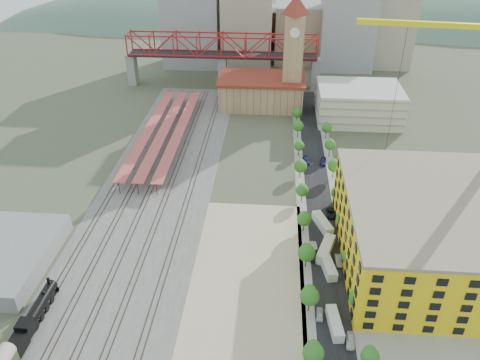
# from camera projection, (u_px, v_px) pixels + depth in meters

# --- Properties ---
(ground) EXTENTS (400.00, 400.00, 0.00)m
(ground) POSITION_uv_depth(u_px,v_px,m) (267.00, 209.00, 141.71)
(ground) COLOR #474C38
(ground) RESTS_ON ground
(ballast_strip) EXTENTS (36.00, 165.00, 0.06)m
(ballast_strip) POSITION_uv_depth(u_px,v_px,m) (163.00, 175.00, 158.95)
(ballast_strip) COLOR #605E59
(ballast_strip) RESTS_ON ground
(dirt_lot) EXTENTS (28.00, 67.00, 0.06)m
(dirt_lot) POSITION_uv_depth(u_px,v_px,m) (247.00, 281.00, 115.16)
(dirt_lot) COLOR tan
(dirt_lot) RESTS_ON ground
(street_asphalt) EXTENTS (12.00, 170.00, 0.06)m
(street_asphalt) POSITION_uv_depth(u_px,v_px,m) (317.00, 185.00, 153.40)
(street_asphalt) COLOR black
(street_asphalt) RESTS_ON ground
(sidewalk_west) EXTENTS (3.00, 170.00, 0.04)m
(sidewalk_west) POSITION_uv_depth(u_px,v_px,m) (300.00, 184.00, 153.77)
(sidewalk_west) COLOR gray
(sidewalk_west) RESTS_ON ground
(sidewalk_east) EXTENTS (3.00, 170.00, 0.04)m
(sidewalk_east) POSITION_uv_depth(u_px,v_px,m) (334.00, 186.00, 153.04)
(sidewalk_east) COLOR gray
(sidewalk_east) RESTS_ON ground
(construction_pad) EXTENTS (50.00, 90.00, 0.06)m
(construction_pad) POSITION_uv_depth(u_px,v_px,m) (438.00, 261.00, 121.72)
(construction_pad) COLOR gray
(construction_pad) RESTS_ON ground
(rail_tracks) EXTENTS (26.56, 160.00, 0.18)m
(rail_tracks) POSITION_uv_depth(u_px,v_px,m) (157.00, 174.00, 159.01)
(rail_tracks) COLOR #382B23
(rail_tracks) RESTS_ON ground
(platform_canopies) EXTENTS (16.00, 80.00, 4.12)m
(platform_canopies) POSITION_uv_depth(u_px,v_px,m) (165.00, 129.00, 180.61)
(platform_canopies) COLOR #B9474A
(platform_canopies) RESTS_ON ground
(station_hall) EXTENTS (38.00, 24.00, 13.10)m
(station_hall) POSITION_uv_depth(u_px,v_px,m) (261.00, 91.00, 208.32)
(station_hall) COLOR tan
(station_hall) RESTS_ON ground
(clock_tower) EXTENTS (12.00, 12.00, 52.00)m
(clock_tower) POSITION_uv_depth(u_px,v_px,m) (294.00, 43.00, 194.28)
(clock_tower) COLOR tan
(clock_tower) RESTS_ON ground
(parking_garage) EXTENTS (34.00, 26.00, 14.00)m
(parking_garage) POSITION_uv_depth(u_px,v_px,m) (358.00, 103.00, 195.24)
(parking_garage) COLOR silver
(parking_garage) RESTS_ON ground
(truss_bridge) EXTENTS (94.00, 9.60, 25.60)m
(truss_bridge) POSITION_uv_depth(u_px,v_px,m) (222.00, 48.00, 222.85)
(truss_bridge) COLOR gray
(truss_bridge) RESTS_ON ground
(construction_building) EXTENTS (44.60, 50.60, 18.80)m
(construction_building) POSITION_uv_depth(u_px,v_px,m) (434.00, 231.00, 117.02)
(construction_building) COLOR yellow
(construction_building) RESTS_ON ground
(warehouse) EXTENTS (22.00, 32.00, 5.00)m
(warehouse) POSITION_uv_depth(u_px,v_px,m) (6.00, 257.00, 119.23)
(warehouse) COLOR gray
(warehouse) RESTS_ON ground
(street_trees) EXTENTS (15.40, 124.40, 8.00)m
(street_trees) POSITION_uv_depth(u_px,v_px,m) (319.00, 202.00, 144.91)
(street_trees) COLOR #256E21
(street_trees) RESTS_ON ground
(skyline) EXTENTS (133.00, 46.00, 60.00)m
(skyline) POSITION_uv_depth(u_px,v_px,m) (290.00, 23.00, 250.40)
(skyline) COLOR #9EA0A3
(skyline) RESTS_ON ground
(distant_hills) EXTENTS (647.00, 264.00, 227.00)m
(distant_hills) POSITION_uv_depth(u_px,v_px,m) (325.00, 114.00, 401.40)
(distant_hills) COLOR #4C6B59
(distant_hills) RESTS_ON ground
(locomotive) EXTENTS (3.01, 23.21, 5.80)m
(locomotive) POSITION_uv_depth(u_px,v_px,m) (34.00, 317.00, 102.59)
(locomotive) COLOR black
(locomotive) RESTS_ON ground
(site_trailer_a) EXTENTS (3.44, 9.23, 2.47)m
(site_trailer_a) POSITION_uv_depth(u_px,v_px,m) (335.00, 323.00, 102.34)
(site_trailer_a) COLOR silver
(site_trailer_a) RESTS_ON ground
(site_trailer_b) EXTENTS (4.30, 9.79, 2.60)m
(site_trailer_b) POSITION_uv_depth(u_px,v_px,m) (328.00, 266.00, 118.16)
(site_trailer_b) COLOR silver
(site_trailer_b) RESTS_ON ground
(site_trailer_c) EXTENTS (5.87, 10.70, 2.84)m
(site_trailer_c) POSITION_uv_depth(u_px,v_px,m) (326.00, 249.00, 123.46)
(site_trailer_c) COLOR silver
(site_trailer_c) RESTS_ON ground
(site_trailer_d) EXTENTS (5.62, 9.85, 2.62)m
(site_trailer_d) POSITION_uv_depth(u_px,v_px,m) (322.00, 223.00, 133.37)
(site_trailer_d) COLOR silver
(site_trailer_d) RESTS_ON ground
(car_0) EXTENTS (1.89, 4.04, 1.34)m
(car_0) POSITION_uv_depth(u_px,v_px,m) (320.00, 315.00, 105.21)
(car_0) COLOR silver
(car_0) RESTS_ON ground
(car_1) EXTENTS (2.11, 4.65, 1.48)m
(car_1) POSITION_uv_depth(u_px,v_px,m) (314.00, 247.00, 125.16)
(car_1) COLOR #AEAFB4
(car_1) RESTS_ON ground
(car_2) EXTENTS (2.59, 5.26, 1.44)m
(car_2) POSITION_uv_depth(u_px,v_px,m) (315.00, 256.00, 122.24)
(car_2) COLOR black
(car_2) RESTS_ON ground
(car_3) EXTENTS (2.88, 5.49, 1.52)m
(car_3) POSITION_uv_depth(u_px,v_px,m) (306.00, 161.00, 165.99)
(car_3) COLOR navy
(car_3) RESTS_ON ground
(car_4) EXTENTS (2.41, 4.83, 1.58)m
(car_4) POSITION_uv_depth(u_px,v_px,m) (351.00, 341.00, 98.89)
(car_4) COLOR silver
(car_4) RESTS_ON ground
(car_5) EXTENTS (1.75, 4.67, 1.52)m
(car_5) POSITION_uv_depth(u_px,v_px,m) (338.00, 261.00, 120.58)
(car_5) COLOR gray
(car_5) RESTS_ON ground
(car_6) EXTENTS (2.55, 5.48, 1.52)m
(car_6) POSITION_uv_depth(u_px,v_px,m) (331.00, 213.00, 138.62)
(car_6) COLOR black
(car_6) RESTS_ON ground
(car_7) EXTENTS (2.87, 5.40, 1.49)m
(car_7) POSITION_uv_depth(u_px,v_px,m) (323.00, 162.00, 165.23)
(car_7) COLOR navy
(car_7) RESTS_ON ground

